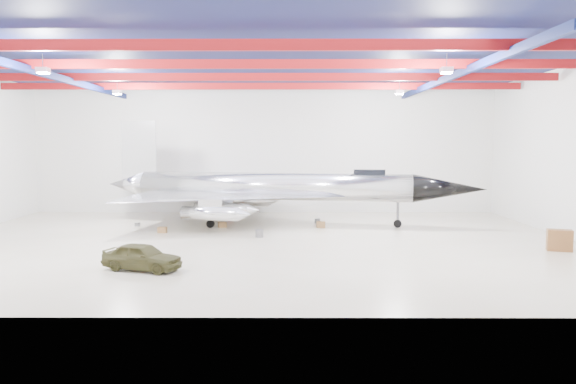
{
  "coord_description": "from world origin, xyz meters",
  "views": [
    {
      "loc": [
        2.27,
        -34.16,
        6.09
      ],
      "look_at": [
        2.13,
        2.0,
        2.93
      ],
      "focal_mm": 35.0,
      "sensor_mm": 36.0,
      "label": 1
    }
  ],
  "objects": [
    {
      "name": "crate_ply",
      "position": [
        -6.43,
        3.55,
        0.2
      ],
      "size": [
        0.6,
        0.49,
        0.4
      ],
      "primitive_type": "cube",
      "rotation": [
        0.0,
        0.0,
        -0.05
      ],
      "color": "olive",
      "rests_on": "floor"
    },
    {
      "name": "ceiling_structure",
      "position": [
        0.0,
        0.0,
        10.32
      ],
      "size": [
        39.5,
        29.5,
        1.08
      ],
      "color": "maroon",
      "rests_on": "ceiling"
    },
    {
      "name": "oil_barrel",
      "position": [
        -2.65,
        6.07,
        0.2
      ],
      "size": [
        0.68,
        0.61,
        0.39
      ],
      "primitive_type": "cube",
      "rotation": [
        0.0,
        0.0,
        0.34
      ],
      "color": "olive",
      "rests_on": "floor"
    },
    {
      "name": "ceiling",
      "position": [
        0.0,
        0.0,
        11.0
      ],
      "size": [
        40.0,
        40.0,
        0.0
      ],
      "primitive_type": "plane",
      "rotation": [
        3.14,
        0.0,
        0.0
      ],
      "color": "#0A0F38",
      "rests_on": "wall_back"
    },
    {
      "name": "wall_back",
      "position": [
        0.0,
        15.0,
        5.5
      ],
      "size": [
        40.0,
        0.0,
        40.0
      ],
      "primitive_type": "plane",
      "rotation": [
        1.57,
        0.0,
        0.0
      ],
      "color": "silver",
      "rests_on": "floor"
    },
    {
      "name": "jeep",
      "position": [
        -4.85,
        -7.65,
        0.66
      ],
      "size": [
        4.17,
        2.7,
        1.32
      ],
      "primitive_type": "imported",
      "rotation": [
        0.0,
        0.0,
        1.25
      ],
      "color": "#3E3C1F",
      "rests_on": "floor"
    },
    {
      "name": "floor",
      "position": [
        0.0,
        0.0,
        0.0
      ],
      "size": [
        40.0,
        40.0,
        0.0
      ],
      "primitive_type": "plane",
      "color": "#BBB294",
      "rests_on": "ground"
    },
    {
      "name": "jet_aircraft",
      "position": [
        0.94,
        7.69,
        2.56
      ],
      "size": [
        28.49,
        19.04,
        7.81
      ],
      "rotation": [
        0.0,
        0.0,
        -0.18
      ],
      "color": "silver",
      "rests_on": "floor"
    },
    {
      "name": "spares_box",
      "position": [
        4.33,
        8.13,
        0.19
      ],
      "size": [
        0.51,
        0.51,
        0.37
      ],
      "primitive_type": "cylinder",
      "rotation": [
        0.0,
        0.0,
        -0.27
      ],
      "color": "#59595B",
      "rests_on": "floor"
    },
    {
      "name": "crate_small",
      "position": [
        -8.96,
        6.61,
        0.13
      ],
      "size": [
        0.38,
        0.32,
        0.26
      ],
      "primitive_type": "cube",
      "rotation": [
        0.0,
        0.0,
        0.06
      ],
      "color": "#59595B",
      "rests_on": "floor"
    },
    {
      "name": "toolbox_red",
      "position": [
        -2.44,
        9.49,
        0.14
      ],
      "size": [
        0.45,
        0.37,
        0.29
      ],
      "primitive_type": "cube",
      "rotation": [
        0.0,
        0.0,
        0.11
      ],
      "color": "#A11B10",
      "rests_on": "floor"
    },
    {
      "name": "parts_bin",
      "position": [
        4.49,
        6.0,
        0.22
      ],
      "size": [
        0.63,
        0.51,
        0.43
      ],
      "primitive_type": "cube",
      "rotation": [
        0.0,
        0.0,
        0.03
      ],
      "color": "olive",
      "rests_on": "floor"
    },
    {
      "name": "desk",
      "position": [
        17.52,
        -2.74,
        0.61
      ],
      "size": [
        1.46,
        1.01,
        1.22
      ],
      "primitive_type": "cube",
      "rotation": [
        0.0,
        0.0,
        -0.29
      ],
      "color": "brown",
      "rests_on": "floor"
    },
    {
      "name": "engine_drum",
      "position": [
        0.27,
        1.83,
        0.24
      ],
      "size": [
        0.61,
        0.61,
        0.48
      ],
      "primitive_type": "cylinder",
      "rotation": [
        0.0,
        0.0,
        -0.14
      ],
      "color": "#59595B",
      "rests_on": "floor"
    }
  ]
}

